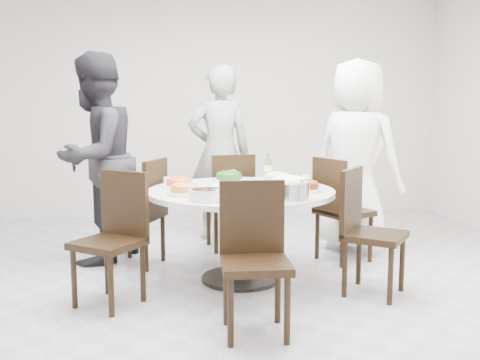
{
  "coord_description": "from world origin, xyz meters",
  "views": [
    {
      "loc": [
        -0.4,
        -4.12,
        1.45
      ],
      "look_at": [
        0.12,
        0.33,
        0.82
      ],
      "focal_mm": 42.0,
      "sensor_mm": 36.0,
      "label": 1
    }
  ],
  "objects": [
    {
      "name": "chair_ne",
      "position": [
        1.13,
        0.74,
        0.47
      ],
      "size": [
        0.56,
        0.56,
        0.95
      ],
      "primitive_type": "cube",
      "rotation": [
        0.0,
        0.0,
        2.01
      ],
      "color": "black",
      "rests_on": "floor"
    },
    {
      "name": "chair_sw",
      "position": [
        -0.88,
        -0.17,
        0.47
      ],
      "size": [
        0.59,
        0.59,
        0.95
      ],
      "primitive_type": "cube",
      "rotation": [
        0.0,
        0.0,
        5.66
      ],
      "color": "black",
      "rests_on": "floor"
    },
    {
      "name": "dish_pale",
      "position": [
        0.48,
        0.62,
        0.79
      ],
      "size": [
        0.28,
        0.28,
        0.08
      ],
      "primitive_type": "cylinder",
      "color": "white",
      "rests_on": "dining_table"
    },
    {
      "name": "dish_tofu",
      "position": [
        -0.33,
        0.08,
        0.79
      ],
      "size": [
        0.28,
        0.28,
        0.07
      ],
      "primitive_type": "cylinder",
      "color": "white",
      "rests_on": "dining_table"
    },
    {
      "name": "diner_middle",
      "position": [
        0.08,
        1.75,
        0.91
      ],
      "size": [
        0.7,
        0.49,
        1.83
      ],
      "primitive_type": "imported",
      "rotation": [
        0.0,
        0.0,
        3.22
      ],
      "color": "black",
      "rests_on": "floor"
    },
    {
      "name": "dish_redbrown",
      "position": [
        0.61,
        0.12,
        0.78
      ],
      "size": [
        0.28,
        0.28,
        0.07
      ],
      "primitive_type": "cylinder",
      "color": "white",
      "rests_on": "dining_table"
    },
    {
      "name": "tea_cups",
      "position": [
        0.12,
        0.91,
        0.79
      ],
      "size": [
        0.07,
        0.07,
        0.08
      ],
      "primitive_type": "cylinder",
      "color": "white",
      "rests_on": "dining_table"
    },
    {
      "name": "floor",
      "position": [
        0.0,
        0.0,
        0.0
      ],
      "size": [
        6.0,
        6.0,
        0.01
      ],
      "primitive_type": "cube",
      "color": "#AFAFB4",
      "rests_on": "ground"
    },
    {
      "name": "chair_s",
      "position": [
        0.09,
        -0.8,
        0.47
      ],
      "size": [
        0.43,
        0.43,
        0.95
      ],
      "primitive_type": "cube",
      "rotation": [
        0.0,
        0.0,
        6.27
      ],
      "color": "black",
      "rests_on": "floor"
    },
    {
      "name": "dining_table",
      "position": [
        0.12,
        0.28,
        0.38
      ],
      "size": [
        1.5,
        1.5,
        0.75
      ],
      "primitive_type": "cylinder",
      "color": "white",
      "rests_on": "floor"
    },
    {
      "name": "chair_n",
      "position": [
        0.13,
        1.3,
        0.47
      ],
      "size": [
        0.48,
        0.48,
        0.95
      ],
      "primitive_type": "cube",
      "rotation": [
        0.0,
        0.0,
        3.29
      ],
      "color": "black",
      "rests_on": "floor"
    },
    {
      "name": "chair_se",
      "position": [
        1.08,
        -0.17,
        0.47
      ],
      "size": [
        0.59,
        0.59,
        0.95
      ],
      "primitive_type": "cube",
      "rotation": [
        0.0,
        0.0,
        7.22
      ],
      "color": "black",
      "rests_on": "floor"
    },
    {
      "name": "dish_orange",
      "position": [
        -0.36,
        0.41,
        0.79
      ],
      "size": [
        0.26,
        0.26,
        0.07
      ],
      "primitive_type": "cylinder",
      "color": "white",
      "rests_on": "dining_table"
    },
    {
      "name": "chopsticks",
      "position": [
        0.16,
        0.97,
        0.76
      ],
      "size": [
        0.24,
        0.04,
        0.01
      ],
      "primitive_type": null,
      "color": "tan",
      "rests_on": "dining_table"
    },
    {
      "name": "rice_bowl",
      "position": [
        0.42,
        -0.21,
        0.81
      ],
      "size": [
        0.3,
        0.3,
        0.13
      ],
      "primitive_type": "cylinder",
      "color": "silver",
      "rests_on": "dining_table"
    },
    {
      "name": "wall_back",
      "position": [
        0.0,
        3.0,
        1.4
      ],
      "size": [
        6.0,
        0.01,
        2.8
      ],
      "primitive_type": "cube",
      "color": "silver",
      "rests_on": "ground"
    },
    {
      "name": "diner_right",
      "position": [
        1.34,
        1.08,
        0.93
      ],
      "size": [
        1.05,
        1.06,
        1.85
      ],
      "primitive_type": "imported",
      "rotation": [
        0.0,
        0.0,
        2.33
      ],
      "color": "white",
      "rests_on": "floor"
    },
    {
      "name": "soup_bowl",
      "position": [
        -0.17,
        -0.19,
        0.79
      ],
      "size": [
        0.27,
        0.27,
        0.08
      ],
      "primitive_type": "cylinder",
      "color": "white",
      "rests_on": "dining_table"
    },
    {
      "name": "diner_left",
      "position": [
        -1.1,
        1.0,
        0.94
      ],
      "size": [
        1.05,
        1.14,
        1.88
      ],
      "primitive_type": "imported",
      "rotation": [
        0.0,
        0.0,
        4.24
      ],
      "color": "black",
      "rests_on": "floor"
    },
    {
      "name": "wall_front",
      "position": [
        0.0,
        -3.0,
        1.4
      ],
      "size": [
        6.0,
        0.01,
        2.8
      ],
      "primitive_type": "cube",
      "color": "silver",
      "rests_on": "ground"
    },
    {
      "name": "dish_greens",
      "position": [
        0.07,
        0.73,
        0.79
      ],
      "size": [
        0.29,
        0.29,
        0.08
      ],
      "primitive_type": "cylinder",
      "color": "white",
      "rests_on": "dining_table"
    },
    {
      "name": "beverage_bottle",
      "position": [
        0.43,
        0.81,
        0.87
      ],
      "size": [
        0.07,
        0.07,
        0.24
      ],
      "primitive_type": "cylinder",
      "color": "#39772F",
      "rests_on": "dining_table"
    },
    {
      "name": "chair_nw",
      "position": [
        -0.74,
        0.83,
        0.47
      ],
      "size": [
        0.55,
        0.55,
        0.95
      ],
      "primitive_type": "cube",
      "rotation": [
        0.0,
        0.0,
        4.29
      ],
      "color": "black",
      "rests_on": "floor"
    }
  ]
}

